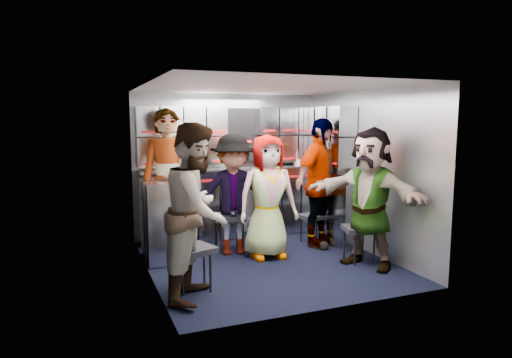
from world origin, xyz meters
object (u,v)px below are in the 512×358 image
object	(u,v)px
jump_seat_mid_left	(229,218)
attendant_arc_d	(320,183)
jump_seat_mid_right	(313,218)
attendant_arc_a	(197,211)
jump_seat_near_right	(359,231)
attendant_standing	(169,182)
jump_seat_center	(262,224)
attendant_arc_e	(369,198)
attendant_arc_c	(268,197)
jump_seat_near_left	(193,252)
attendant_arc_b	(233,195)

from	to	relation	value
jump_seat_mid_left	attendant_arc_d	world-z (taller)	attendant_arc_d
jump_seat_mid_right	attendant_arc_a	xyz separation A→B (m)	(-1.99, -1.32, 0.49)
jump_seat_near_right	attendant_standing	bearing A→B (deg)	150.84
jump_seat_center	attendant_standing	world-z (taller)	attendant_standing
jump_seat_center	attendant_arc_a	xyz separation A→B (m)	(-1.14, -1.12, 0.46)
jump_seat_mid_right	jump_seat_near_right	bearing A→B (deg)	-83.40
jump_seat_mid_right	jump_seat_center	bearing A→B (deg)	-166.63
jump_seat_mid_right	attendant_arc_e	distance (m)	1.24
jump_seat_mid_right	attendant_arc_c	distance (m)	1.02
attendant_arc_d	jump_seat_near_left	bearing A→B (deg)	177.64
jump_seat_near_right	attendant_arc_e	size ratio (longest dim) A/B	0.27
jump_seat_center	attendant_arc_b	bearing A→B (deg)	160.69
jump_seat_near_left	jump_seat_near_right	distance (m)	2.11
jump_seat_mid_right	attendant_arc_c	xyz separation A→B (m)	(-0.85, -0.38, 0.42)
jump_seat_center	jump_seat_mid_right	bearing A→B (deg)	13.37
jump_seat_mid_left	attendant_arc_d	distance (m)	1.31
jump_seat_mid_left	attendant_arc_d	xyz separation A→B (m)	(1.20, -0.28, 0.45)
jump_seat_mid_left	jump_seat_near_right	bearing A→B (deg)	-39.15
jump_seat_near_left	attendant_arc_d	world-z (taller)	attendant_arc_d
jump_seat_mid_right	attendant_arc_d	bearing A→B (deg)	-90.00
jump_seat_near_left	jump_seat_mid_left	bearing A→B (deg)	57.61
attendant_arc_e	attendant_standing	bearing A→B (deg)	-148.64
attendant_arc_b	attendant_arc_e	size ratio (longest dim) A/B	0.94
attendant_arc_a	attendant_arc_e	bearing A→B (deg)	-54.86
jump_seat_near_right	jump_seat_mid_left	bearing A→B (deg)	140.85
jump_seat_near_left	attendant_arc_b	distance (m)	1.38
jump_seat_near_left	attendant_arc_b	world-z (taller)	attendant_arc_b
attendant_standing	attendant_arc_d	distance (m)	2.01
jump_seat_mid_left	jump_seat_near_right	size ratio (longest dim) A/B	1.06
jump_seat_mid_left	attendant_standing	world-z (taller)	attendant_standing
attendant_arc_a	attendant_arc_b	xyz separation A→B (m)	(0.79, 1.24, -0.08)
attendant_arc_a	attendant_arc_c	xyz separation A→B (m)	(1.14, 0.94, -0.08)
attendant_arc_a	attendant_arc_b	world-z (taller)	attendant_arc_a
jump_seat_center	attendant_arc_d	distance (m)	0.98
jump_seat_near_right	attendant_arc_e	world-z (taller)	attendant_arc_e
attendant_standing	attendant_arc_e	xyz separation A→B (m)	(2.08, -1.34, -0.11)
attendant_arc_a	attendant_arc_c	world-z (taller)	attendant_arc_a
jump_seat_near_right	attendant_standing	distance (m)	2.45
attendant_standing	attendant_arc_e	bearing A→B (deg)	-20.45
jump_seat_near_right	attendant_arc_d	world-z (taller)	attendant_arc_d
jump_seat_mid_right	attendant_arc_a	world-z (taller)	attendant_arc_a
attendant_arc_b	attendant_arc_d	distance (m)	1.21
jump_seat_near_left	jump_seat_center	bearing A→B (deg)	39.66
jump_seat_mid_left	attendant_arc_c	size ratio (longest dim) A/B	0.31
jump_seat_mid_left	jump_seat_mid_right	xyz separation A→B (m)	(1.20, -0.10, -0.07)
jump_seat_near_right	jump_seat_near_left	bearing A→B (deg)	-175.20
jump_seat_mid_left	attendant_standing	xyz separation A→B (m)	(-0.77, 0.10, 0.51)
jump_seat_near_right	attendant_arc_d	bearing A→B (deg)	98.09
jump_seat_mid_right	attendant_arc_a	size ratio (longest dim) A/B	0.25
jump_seat_mid_left	attendant_arc_a	distance (m)	1.68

